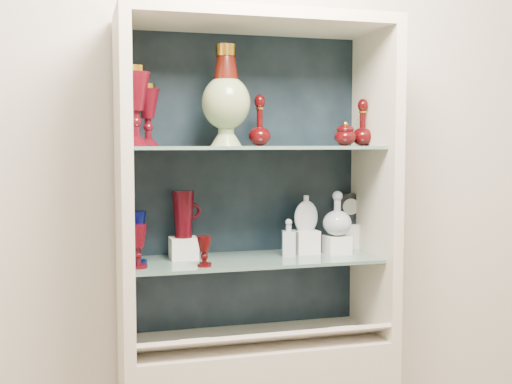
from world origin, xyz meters
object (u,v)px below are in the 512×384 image
object	(u,v)px
pedestal_lamp_right	(148,115)
cameo_medallion	(350,208)
clear_square_bottle	(289,238)
ruby_decanter_a	(260,117)
flat_flask	(306,212)
lidded_bowl	(345,133)
ruby_goblet_tall	(138,246)
ruby_goblet_small	(204,251)
enamel_urn	(226,96)
ruby_pitcher	(183,214)
ruby_decanter_b	(363,121)
pedestal_lamp_left	(135,106)
clear_round_decanter	(337,215)
cobalt_goblet	(135,238)

from	to	relation	value
pedestal_lamp_right	cameo_medallion	distance (m)	0.91
pedestal_lamp_right	clear_square_bottle	size ratio (longest dim) A/B	1.53
ruby_decanter_a	flat_flask	bearing A→B (deg)	3.63
ruby_decanter_a	lidded_bowl	world-z (taller)	ruby_decanter_a
ruby_goblet_tall	ruby_goblet_small	size ratio (longest dim) A/B	1.42
ruby_decanter_a	cameo_medallion	size ratio (longest dim) A/B	1.65
clear_square_bottle	enamel_urn	bearing A→B (deg)	-171.06
enamel_urn	ruby_goblet_tall	xyz separation A→B (m)	(-0.32, -0.04, -0.52)
enamel_urn	ruby_goblet_small	world-z (taller)	enamel_urn
lidded_bowl	clear_square_bottle	world-z (taller)	lidded_bowl
ruby_goblet_small	clear_square_bottle	size ratio (longest dim) A/B	0.74
ruby_pitcher	ruby_decanter_b	bearing A→B (deg)	-19.93
pedestal_lamp_left	ruby_decanter_b	distance (m)	0.88
ruby_goblet_small	flat_flask	size ratio (longest dim) A/B	0.75
lidded_bowl	ruby_pitcher	xyz separation A→B (m)	(-0.61, 0.07, -0.30)
ruby_pitcher	cameo_medallion	distance (m)	0.70
enamel_urn	lidded_bowl	world-z (taller)	enamel_urn
ruby_decanter_b	clear_round_decanter	world-z (taller)	ruby_decanter_b
ruby_decanter_b	clear_round_decanter	size ratio (longest dim) A/B	1.15
cobalt_goblet	clear_round_decanter	xyz separation A→B (m)	(0.77, 0.00, 0.06)
pedestal_lamp_left	ruby_goblet_tall	bearing A→B (deg)	-47.91
clear_square_bottle	ruby_pitcher	bearing A→B (deg)	172.03
ruby_decanter_b	cameo_medallion	xyz separation A→B (m)	(-0.00, 0.10, -0.35)
ruby_goblet_tall	ruby_pitcher	distance (m)	0.24
pedestal_lamp_right	flat_flask	size ratio (longest dim) A/B	1.55
cobalt_goblet	clear_square_bottle	world-z (taller)	cobalt_goblet
pedestal_lamp_left	enamel_urn	distance (m)	0.33
lidded_bowl	cobalt_goblet	bearing A→B (deg)	178.97
pedestal_lamp_left	lidded_bowl	world-z (taller)	pedestal_lamp_left
ruby_decanter_a	ruby_goblet_tall	bearing A→B (deg)	-166.78
ruby_goblet_small	cameo_medallion	xyz separation A→B (m)	(0.65, 0.22, 0.11)
pedestal_lamp_left	ruby_pitcher	world-z (taller)	pedestal_lamp_left
pedestal_lamp_right	ruby_goblet_tall	size ratio (longest dim) A/B	1.46
pedestal_lamp_left	ruby_goblet_tall	world-z (taller)	pedestal_lamp_left
cobalt_goblet	clear_round_decanter	size ratio (longest dim) A/B	1.13
flat_flask	ruby_goblet_tall	bearing A→B (deg)	-177.85
pedestal_lamp_right	lidded_bowl	xyz separation A→B (m)	(0.74, -0.03, -0.06)
cobalt_goblet	ruby_pitcher	bearing A→B (deg)	16.62
pedestal_lamp_left	pedestal_lamp_right	bearing A→B (deg)	59.24
lidded_bowl	ruby_goblet_small	xyz separation A→B (m)	(-0.57, -0.10, -0.41)
flat_flask	pedestal_lamp_left	bearing A→B (deg)	-178.18
ruby_decanter_a	clear_square_bottle	size ratio (longest dim) A/B	1.50
flat_flask	ruby_goblet_small	bearing A→B (deg)	-168.55
pedestal_lamp_left	ruby_pitcher	bearing A→B (deg)	34.95
lidded_bowl	clear_round_decanter	bearing A→B (deg)	142.05
ruby_decanter_b	ruby_goblet_tall	distance (m)	0.99
ruby_pitcher	clear_square_bottle	size ratio (longest dim) A/B	1.22
ruby_decanter_b	enamel_urn	bearing A→B (deg)	-174.57
ruby_goblet_small	cobalt_goblet	bearing A→B (deg)	154.20
clear_square_bottle	ruby_decanter_a	bearing A→B (deg)	161.43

